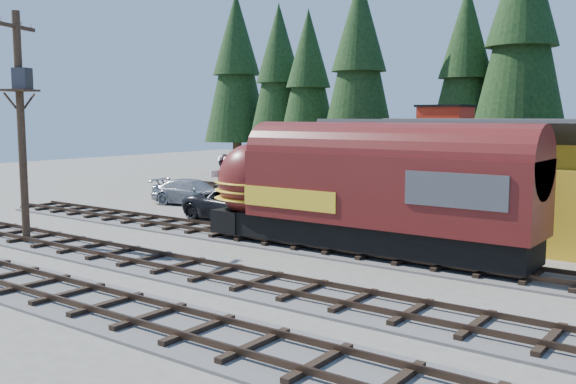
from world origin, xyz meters
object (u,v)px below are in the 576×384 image
Objects in this scene: caboose at (428,161)px; utility_pole at (21,113)px; locomotive at (351,195)px; depot at (475,171)px; pickup_truck_a at (238,205)px; pickup_truck_b at (193,192)px.

utility_pole reaches higher than caboose.
caboose is (-3.10, 14.00, 0.45)m from locomotive.
utility_pole is (-12.12, -6.56, 3.24)m from locomotive.
utility_pole reaches higher than depot.
locomotive is at bearing -110.71° from pickup_truck_a.
caboose is 12.25m from pickup_truck_a.
depot is 1.19× the size of caboose.
locomotive is 9.56m from pickup_truck_a.
depot is 2.38× the size of pickup_truck_b.
locomotive is 2.66× the size of pickup_truck_b.
caboose is 1.11× the size of utility_pole.
pickup_truck_a is (-5.73, -10.66, -1.92)m from caboose.
depot is at bearing -53.05° from caboose.
locomotive is 16.23m from pickup_truck_b.
utility_pole is at bearing -178.72° from pickup_truck_b.
pickup_truck_a is 1.11× the size of pickup_truck_b.
pickup_truck_a reaches higher than pickup_truck_b.
locomotive is at bearing 5.00° from utility_pole.
depot is at bearing -100.13° from pickup_truck_b.
caboose is (-5.64, 7.50, -0.21)m from depot.
depot is 9.39m from caboose.
caboose is 2.00× the size of pickup_truck_b.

